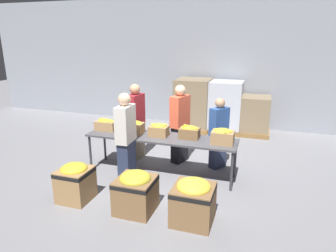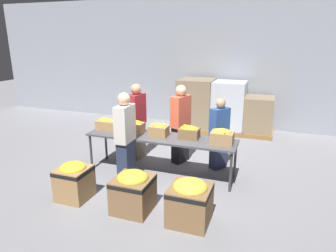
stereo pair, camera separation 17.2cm
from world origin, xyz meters
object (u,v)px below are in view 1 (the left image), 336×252
(banana_box_2, at_px, (159,130))
(banana_box_3, at_px, (189,132))
(banana_box_1, at_px, (134,127))
(pallet_stack_2, at_px, (226,107))
(volunteer_2, at_px, (136,122))
(banana_box_0, at_px, (106,124))
(banana_box_4, at_px, (223,136))
(volunteer_1, at_px, (219,134))
(pallet_stack_1, at_px, (193,105))
(donation_bin_0, at_px, (75,181))
(volunteer_3, at_px, (126,140))
(donation_bin_1, at_px, (136,191))
(sorting_table, at_px, (161,139))
(donation_bin_2, at_px, (193,200))
(pallet_stack_0, at_px, (253,116))
(volunteer_0, at_px, (180,125))

(banana_box_2, bearing_deg, banana_box_3, 5.88)
(banana_box_1, height_order, pallet_stack_2, pallet_stack_2)
(banana_box_3, relative_size, volunteer_2, 0.22)
(banana_box_0, bearing_deg, banana_box_4, -1.95)
(volunteer_1, relative_size, pallet_stack_2, 1.02)
(banana_box_3, xyz_separation_m, pallet_stack_1, (-0.70, 3.29, -0.18))
(pallet_stack_1, bearing_deg, donation_bin_0, -101.05)
(volunteer_3, height_order, donation_bin_1, volunteer_3)
(volunteer_2, height_order, pallet_stack_2, volunteer_2)
(sorting_table, bearing_deg, volunteer_1, 32.77)
(volunteer_3, distance_m, pallet_stack_2, 4.25)
(donation_bin_2, distance_m, pallet_stack_0, 4.97)
(banana_box_0, height_order, donation_bin_0, banana_box_0)
(banana_box_0, distance_m, volunteer_0, 1.63)
(banana_box_1, distance_m, pallet_stack_1, 3.37)
(banana_box_0, distance_m, donation_bin_0, 1.66)
(volunteer_2, relative_size, donation_bin_2, 2.51)
(volunteer_1, xyz_separation_m, volunteer_2, (-1.91, -0.05, 0.11))
(banana_box_0, bearing_deg, pallet_stack_0, 48.75)
(volunteer_0, bearing_deg, pallet_stack_1, -154.60)
(donation_bin_0, bearing_deg, volunteer_3, 57.45)
(banana_box_3, bearing_deg, volunteer_1, 50.50)
(donation_bin_0, distance_m, pallet_stack_0, 5.65)
(sorting_table, distance_m, donation_bin_1, 1.53)
(volunteer_0, height_order, volunteer_3, volunteer_3)
(banana_box_1, height_order, volunteer_0, volunteer_0)
(pallet_stack_0, bearing_deg, donation_bin_1, -108.05)
(banana_box_1, relative_size, banana_box_3, 1.03)
(banana_box_3, height_order, pallet_stack_0, pallet_stack_0)
(donation_bin_1, distance_m, donation_bin_2, 0.96)
(donation_bin_1, bearing_deg, volunteer_2, 113.47)
(sorting_table, height_order, donation_bin_1, sorting_table)
(pallet_stack_1, bearing_deg, banana_box_1, -98.54)
(banana_box_2, relative_size, pallet_stack_2, 0.25)
(volunteer_1, bearing_deg, banana_box_4, 48.65)
(banana_box_4, bearing_deg, sorting_table, 179.12)
(volunteer_0, relative_size, donation_bin_2, 2.52)
(banana_box_4, height_order, pallet_stack_0, pallet_stack_0)
(banana_box_4, bearing_deg, pallet_stack_1, 112.08)
(volunteer_3, bearing_deg, pallet_stack_0, -30.23)
(pallet_stack_1, height_order, pallet_stack_2, pallet_stack_1)
(sorting_table, height_order, volunteer_1, volunteer_1)
(banana_box_4, distance_m, donation_bin_1, 1.96)
(volunteer_2, bearing_deg, pallet_stack_2, 157.01)
(sorting_table, xyz_separation_m, volunteer_2, (-0.84, 0.64, 0.11))
(donation_bin_2, relative_size, pallet_stack_0, 0.63)
(banana_box_2, xyz_separation_m, volunteer_1, (1.13, 0.67, -0.18))
(banana_box_0, bearing_deg, banana_box_1, -1.01)
(banana_box_3, bearing_deg, pallet_stack_0, 71.79)
(banana_box_3, height_order, volunteer_2, volunteer_2)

